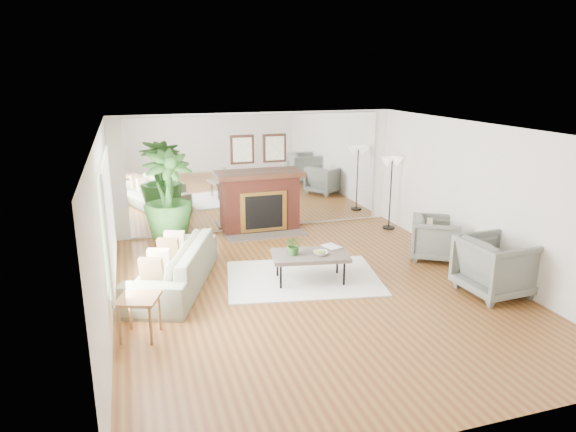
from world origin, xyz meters
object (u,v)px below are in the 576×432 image
object	(u,v)px
coffee_table	(310,256)
sofa	(172,266)
fireplace	(261,201)
armchair_front	(496,266)
potted_ficus	(168,199)
armchair_back	(435,238)
floor_lamp	(392,168)
side_table	(139,304)

from	to	relation	value
coffee_table	sofa	bearing A→B (deg)	167.69
fireplace	armchair_front	size ratio (longest dim) A/B	2.07
potted_ficus	armchair_back	bearing A→B (deg)	-21.94
armchair_back	fireplace	bearing A→B (deg)	77.17
floor_lamp	potted_ficus	bearing A→B (deg)	-179.07
coffee_table	floor_lamp	bearing A→B (deg)	40.58
coffee_table	armchair_front	xyz separation A→B (m)	(2.55, -1.28, 0.00)
fireplace	coffee_table	bearing A→B (deg)	-89.12
sofa	floor_lamp	distance (m)	5.22
armchair_front	potted_ficus	bearing A→B (deg)	49.68
armchair_front	floor_lamp	distance (m)	3.67
coffee_table	armchair_back	size ratio (longest dim) A/B	1.56
fireplace	potted_ficus	world-z (taller)	fireplace
armchair_front	armchair_back	bearing A→B (deg)	-3.07
side_table	fireplace	bearing A→B (deg)	56.26
sofa	potted_ficus	xyz separation A→B (m)	(0.12, 1.73, 0.67)
armchair_back	armchair_front	size ratio (longest dim) A/B	0.86
fireplace	armchair_back	xyz separation A→B (m)	(2.60, -2.57, -0.27)
side_table	armchair_front	bearing A→B (deg)	-2.56
fireplace	floor_lamp	bearing A→B (deg)	-13.52
armchair_front	floor_lamp	bearing A→B (deg)	-4.68
armchair_back	floor_lamp	distance (m)	2.15
sofa	armchair_front	distance (m)	5.01
armchair_back	potted_ficus	size ratio (longest dim) A/B	0.44
armchair_front	potted_ficus	distance (m)	5.77
side_table	armchair_back	bearing A→B (deg)	14.94
potted_ficus	side_table	bearing A→B (deg)	-101.78
sofa	floor_lamp	bearing A→B (deg)	131.07
coffee_table	side_table	distance (m)	2.89
sofa	potted_ficus	world-z (taller)	potted_ficus
armchair_back	side_table	xyz separation A→B (m)	(-5.25, -1.40, 0.08)
floor_lamp	side_table	bearing A→B (deg)	-148.19
coffee_table	side_table	size ratio (longest dim) A/B	2.11
coffee_table	side_table	bearing A→B (deg)	-158.81
sofa	side_table	xyz separation A→B (m)	(-0.55, -1.51, 0.11)
fireplace	armchair_front	xyz separation A→B (m)	(2.60, -4.20, -0.21)
armchair_back	sofa	bearing A→B (deg)	120.45
coffee_table	armchair_back	bearing A→B (deg)	7.94
fireplace	armchair_front	distance (m)	4.95
coffee_table	armchair_front	world-z (taller)	armchair_front
sofa	floor_lamp	xyz separation A→B (m)	(4.80, 1.81, 0.99)
potted_ficus	armchair_front	bearing A→B (deg)	-37.25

